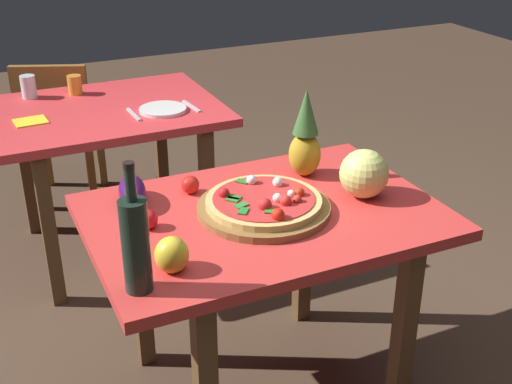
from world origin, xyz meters
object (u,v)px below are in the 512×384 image
dining_chair (60,125)px  drinking_glass_water (28,87)px  pizza_board (262,208)px  tomato_at_corner (190,185)px  napkin_folded (31,121)px  melon (364,174)px  dinner_plate (163,109)px  bell_pepper (172,255)px  knife_utensil (191,106)px  pizza (263,201)px  wine_bottle (136,243)px  tomato_beside_pepper (148,219)px  display_table (264,239)px  eggplant (132,191)px  background_table (107,129)px  fork_utensil (134,114)px  drinking_glass_juice (75,85)px  pineapple_left (305,138)px

dining_chair → drinking_glass_water: 0.51m
pizza_board → tomato_at_corner: size_ratio=6.95×
pizza_board → napkin_folded: bearing=115.2°
melon → dinner_plate: bearing=107.1°
bell_pepper → knife_utensil: bearing=68.1°
pizza → wine_bottle: (-0.49, -0.27, 0.10)m
knife_utensil → napkin_folded: (-0.72, 0.10, -0.00)m
tomato_beside_pepper → dinner_plate: 1.13m
display_table → eggplant: size_ratio=5.75×
pizza_board → napkin_folded: size_ratio=3.15×
bell_pepper → tomato_at_corner: bearing=64.4°
display_table → dining_chair: 1.96m
display_table → tomato_beside_pepper: tomato_beside_pepper is taller
dining_chair → eggplant: 1.72m
dining_chair → napkin_folded: bearing=95.1°
eggplant → dining_chair: bearing=89.5°
background_table → bell_pepper: bearing=-96.0°
bell_pepper → tomato_beside_pepper: bell_pepper is taller
tomato_beside_pepper → tomato_at_corner: bearing=41.8°
napkin_folded → dinner_plate: bearing=-10.1°
pizza → drinking_glass_water: size_ratio=3.44×
tomato_beside_pepper → knife_utensil: tomato_beside_pepper is taller
fork_utensil → background_table: bearing=118.5°
dining_chair → drinking_glass_water: bearing=86.2°
melon → drinking_glass_juice: bearing=113.0°
eggplant → tomato_beside_pepper: eggplant is taller
eggplant → background_table: bearing=82.0°
fork_utensil → tomato_at_corner: bearing=-94.4°
dining_chair → pizza: bearing=122.6°
background_table → pizza_board: bearing=-80.0°
eggplant → drinking_glass_water: bearing=96.5°
wine_bottle → bell_pepper: bearing=26.4°
tomato_beside_pepper → pizza_board: bearing=-7.5°
pineapple_left → display_table: bearing=-142.1°
drinking_glass_water → display_table: bearing=-71.5°
pizza → drinking_glass_water: drinking_glass_water is taller
tomato_beside_pepper → drinking_glass_juice: (0.07, 1.49, 0.02)m
pizza → tomato_at_corner: (-0.17, 0.24, -0.01)m
background_table → tomato_beside_pepper: tomato_beside_pepper is taller
bell_pepper → fork_utensil: bearing=79.2°
background_table → bell_pepper: (-0.16, -1.49, 0.16)m
eggplant → knife_utensil: 1.02m
pineapple_left → pizza: bearing=-142.1°
tomato_at_corner → napkin_folded: size_ratio=0.45×
pizza_board → eggplant: 0.44m
pineapple_left → drinking_glass_water: pineapple_left is taller
dining_chair → eggplant: eggplant is taller
pizza_board → drinking_glass_water: drinking_glass_water is taller
pineapple_left → napkin_folded: (-0.84, 1.01, -0.14)m
tomato_at_corner → eggplant: bearing=178.4°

